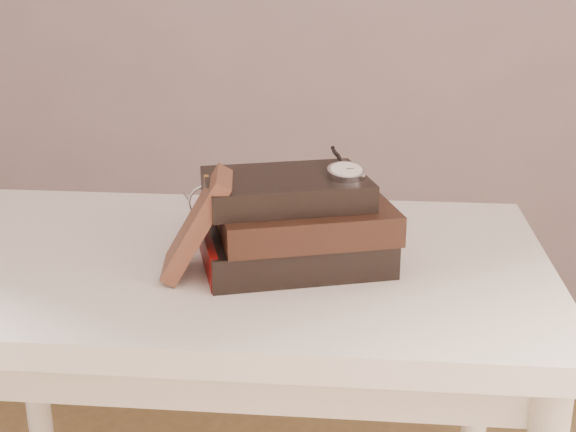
{
  "coord_description": "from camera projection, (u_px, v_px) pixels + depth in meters",
  "views": [
    {
      "loc": [
        0.2,
        -0.75,
        1.2
      ],
      "look_at": [
        0.1,
        0.33,
        0.82
      ],
      "focal_mm": 48.22,
      "sensor_mm": 36.0,
      "label": 1
    }
  ],
  "objects": [
    {
      "name": "pocket_watch",
      "position": [
        346.0,
        171.0,
        1.12
      ],
      "size": [
        0.07,
        0.16,
        0.02
      ],
      "color": "silver",
      "rests_on": "book_stack"
    },
    {
      "name": "table",
      "position": [
        225.0,
        309.0,
        1.23
      ],
      "size": [
        1.0,
        0.6,
        0.75
      ],
      "color": "white",
      "rests_on": "ground"
    },
    {
      "name": "eyeglasses",
      "position": [
        223.0,
        201.0,
        1.21
      ],
      "size": [
        0.15,
        0.16,
        0.05
      ],
      "color": "silver",
      "rests_on": "book_stack"
    },
    {
      "name": "book_stack",
      "position": [
        296.0,
        224.0,
        1.15
      ],
      "size": [
        0.32,
        0.26,
        0.14
      ],
      "color": "black",
      "rests_on": "table"
    },
    {
      "name": "journal",
      "position": [
        197.0,
        224.0,
        1.1
      ],
      "size": [
        0.12,
        0.12,
        0.15
      ],
      "primitive_type": "cube",
      "rotation": [
        0.0,
        0.53,
        0.15
      ],
      "color": "#44241A",
      "rests_on": "table"
    }
  ]
}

